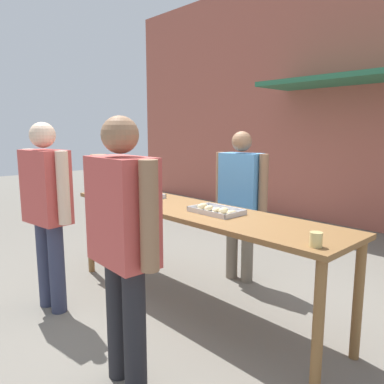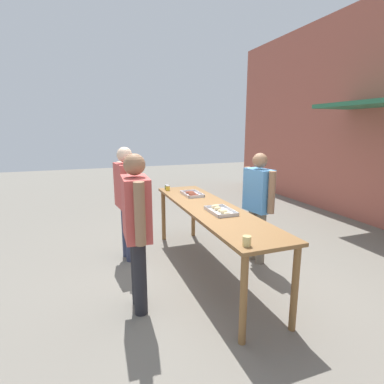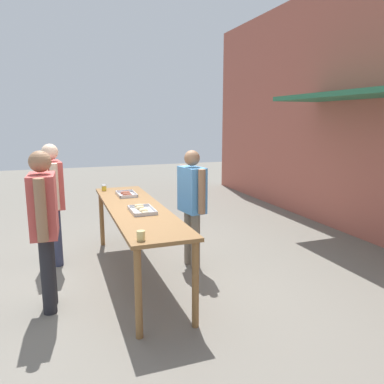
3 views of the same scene
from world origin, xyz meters
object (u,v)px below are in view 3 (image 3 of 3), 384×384
(food_tray_sausages, at_px, (126,194))
(person_server_behind_table, at_px, (192,199))
(beer_cup, at_px, (141,236))
(person_customer_holding_hotdog, at_px, (53,194))
(food_tray_buns, at_px, (142,210))
(condiment_jar_ketchup, at_px, (104,188))
(condiment_jar_mustard, at_px, (104,187))
(person_customer_with_cup, at_px, (44,218))

(food_tray_sausages, relative_size, person_server_behind_table, 0.27)
(food_tray_sausages, height_order, beer_cup, beer_cup)
(person_server_behind_table, height_order, person_customer_holding_hotdog, person_customer_holding_hotdog)
(person_customer_holding_hotdog, bearing_deg, person_server_behind_table, -119.69)
(food_tray_sausages, distance_m, food_tray_buns, 1.04)
(food_tray_buns, bearing_deg, condiment_jar_ketchup, -170.29)
(person_server_behind_table, bearing_deg, food_tray_sausages, -140.38)
(food_tray_buns, relative_size, person_customer_holding_hotdog, 0.26)
(food_tray_sausages, xyz_separation_m, condiment_jar_mustard, (-0.58, -0.25, 0.03))
(condiment_jar_mustard, height_order, person_server_behind_table, person_server_behind_table)
(condiment_jar_mustard, height_order, beer_cup, beer_cup)
(condiment_jar_ketchup, distance_m, person_customer_with_cup, 1.97)
(person_customer_with_cup, bearing_deg, beer_cup, -131.55)
(food_tray_sausages, xyz_separation_m, person_customer_with_cup, (1.30, -1.09, 0.07))
(beer_cup, distance_m, person_customer_with_cup, 1.18)
(condiment_jar_mustard, bearing_deg, food_tray_sausages, 23.43)
(condiment_jar_ketchup, xyz_separation_m, person_customer_with_cup, (1.78, -0.83, 0.04))
(person_customer_with_cup, bearing_deg, condiment_jar_mustard, -21.49)
(beer_cup, bearing_deg, condiment_jar_ketchup, -179.71)
(food_tray_sausages, relative_size, food_tray_buns, 0.96)
(food_tray_sausages, relative_size, condiment_jar_mustard, 5.22)
(food_tray_sausages, height_order, food_tray_buns, food_tray_buns)
(food_tray_buns, height_order, person_customer_holding_hotdog, person_customer_holding_hotdog)
(condiment_jar_mustard, bearing_deg, person_customer_holding_hotdog, -55.58)
(food_tray_sausages, distance_m, beer_cup, 2.13)
(condiment_jar_mustard, relative_size, condiment_jar_ketchup, 1.00)
(condiment_jar_ketchup, xyz_separation_m, person_customer_holding_hotdog, (0.42, -0.75, 0.03))
(condiment_jar_mustard, distance_m, person_customer_with_cup, 2.06)
(food_tray_buns, distance_m, condiment_jar_mustard, 1.65)
(person_server_behind_table, distance_m, person_customer_with_cup, 1.97)
(person_server_behind_table, bearing_deg, beer_cup, -44.52)
(food_tray_buns, bearing_deg, beer_cup, -13.01)
(beer_cup, relative_size, person_customer_with_cup, 0.05)
(person_customer_with_cup, bearing_deg, condiment_jar_ketchup, -22.41)
(person_customer_holding_hotdog, bearing_deg, condiment_jar_ketchup, -67.70)
(food_tray_sausages, bearing_deg, condiment_jar_mustard, -156.57)
(beer_cup, xyz_separation_m, person_customer_holding_hotdog, (-2.18, -0.76, 0.03))
(condiment_jar_mustard, distance_m, person_server_behind_table, 1.63)
(food_tray_buns, xyz_separation_m, beer_cup, (1.07, -0.25, 0.02))
(condiment_jar_ketchup, distance_m, person_server_behind_table, 1.56)
(person_server_behind_table, bearing_deg, person_customer_holding_hotdog, -121.60)
(food_tray_buns, xyz_separation_m, person_server_behind_table, (-0.36, 0.78, 0.01))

